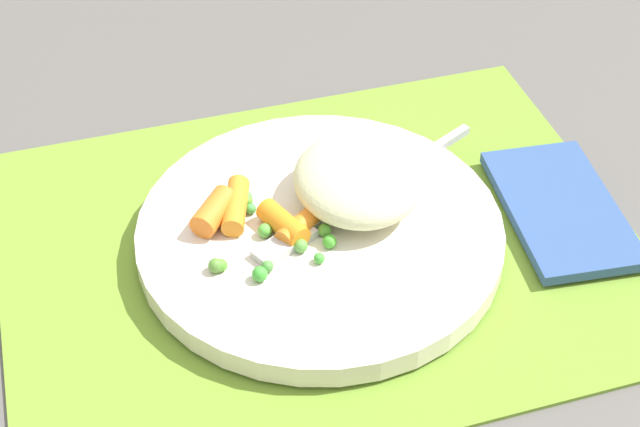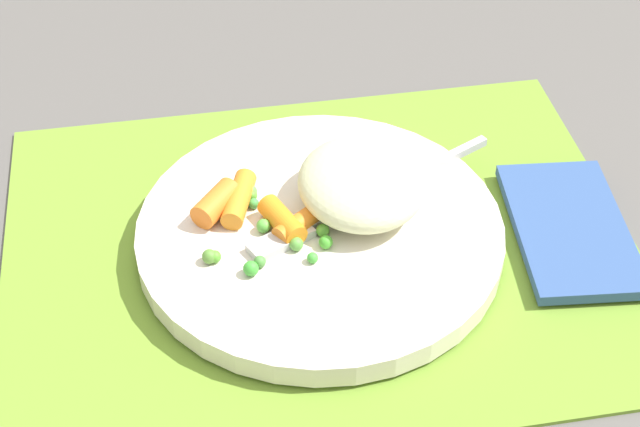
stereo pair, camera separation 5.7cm
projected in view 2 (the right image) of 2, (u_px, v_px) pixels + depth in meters
ground_plane at (320, 249)px, 0.66m from camera, size 2.40×2.40×0.00m
placemat at (320, 246)px, 0.66m from camera, size 0.42×0.33×0.01m
plate at (320, 234)px, 0.65m from camera, size 0.24×0.24×0.02m
rice_mound at (361, 183)px, 0.65m from camera, size 0.09×0.09×0.04m
carrot_portion at (258, 208)px, 0.65m from camera, size 0.10×0.07×0.02m
pea_scatter at (267, 234)px, 0.63m from camera, size 0.08×0.08×0.01m
fork at (351, 206)px, 0.65m from camera, size 0.19×0.10×0.01m
napkin at (570, 228)px, 0.66m from camera, size 0.09×0.14×0.01m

